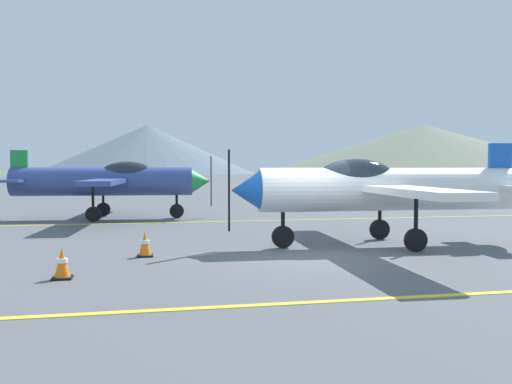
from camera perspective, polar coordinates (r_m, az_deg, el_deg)
ground_plane at (r=12.97m, az=5.82°, el=-6.56°), size 400.00×400.00×0.00m
apron_line_near at (r=8.95m, az=14.30°, el=-10.85°), size 80.00×0.16×0.01m
apron_line_far at (r=20.53m, az=-0.67°, el=-3.09°), size 80.00×0.16×0.01m
airplane_near at (r=14.48m, az=12.86°, el=0.45°), size 7.86×9.06×2.72m
airplane_mid at (r=22.09m, az=-15.10°, el=1.20°), size 7.91×9.09×2.72m
traffic_cone_front at (r=12.78m, az=-11.68°, el=-5.44°), size 0.36×0.36×0.59m
traffic_cone_side at (r=10.71m, az=-19.86°, el=-7.14°), size 0.36×0.36×0.59m
hill_centerleft at (r=154.60m, az=-11.46°, el=4.46°), size 60.09×60.09×13.57m
hill_centerright at (r=144.34m, az=17.21°, el=4.33°), size 83.38×83.38×12.68m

